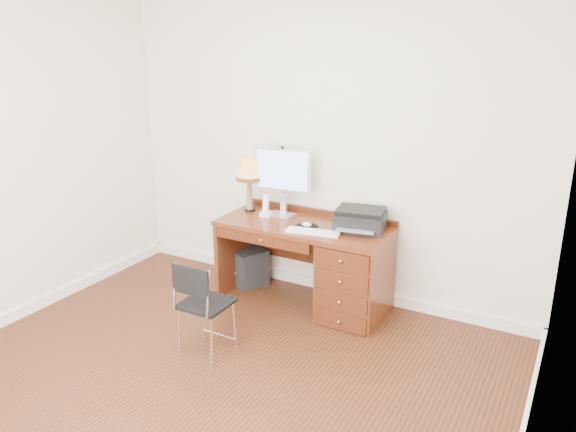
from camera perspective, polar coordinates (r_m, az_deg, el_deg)
The scene contains 12 objects.
ground at distance 4.13m, azimuth -7.81°, elevation -16.30°, with size 4.00×4.00×0.00m, color #36180C.
room_shell at distance 4.54m, azimuth -3.02°, elevation -11.97°, with size 4.00×4.00×4.00m.
desk at distance 4.86m, azimuth 5.00°, elevation -5.15°, with size 1.50×0.67×0.75m.
monitor at distance 5.00m, azimuth -0.55°, elevation 4.31°, with size 0.53×0.19×0.61m.
keyboard at distance 4.64m, azimuth 2.56°, elevation -1.62°, with size 0.45×0.13×0.02m, color white.
mouse_pad at distance 4.78m, azimuth 1.92°, elevation -0.99°, with size 0.20×0.20×0.04m.
printer at distance 4.74m, azimuth 7.36°, elevation -0.32°, with size 0.45×0.38×0.18m.
leg_lamp at distance 5.15m, azimuth -3.97°, elevation 4.41°, with size 0.24×0.24×0.49m.
phone at distance 5.06m, azimuth -2.25°, elevation 0.63°, with size 0.11×0.11×0.20m.
pen_cup at distance 4.82m, azimuth 6.14°, elevation -0.53°, with size 0.07×0.07×0.09m, color black.
chair at distance 4.23m, azimuth -8.82°, elevation -8.36°, with size 0.35×0.35×0.74m.
equipment_box at distance 5.46m, azimuth -4.06°, elevation -5.17°, with size 0.30×0.30×0.35m, color black.
Camera 1 is at (2.10, -2.70, 2.31)m, focal length 35.00 mm.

